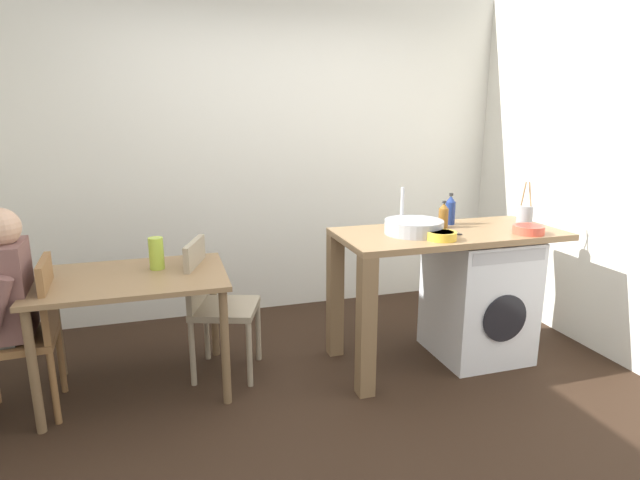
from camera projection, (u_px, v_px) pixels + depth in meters
name	position (u px, v px, depth m)	size (l,w,h in m)	color
ground_plane	(326.00, 409.00, 2.98)	(5.46, 5.46, 0.00)	black
wall_back	(263.00, 154.00, 4.28)	(4.60, 0.10, 2.70)	silver
dining_table	(133.00, 291.00, 3.06)	(1.10, 0.76, 0.74)	olive
chair_person_seat	(30.00, 329.00, 2.85)	(0.43, 0.43, 0.90)	olive
chair_opposite	(214.00, 300.00, 3.30)	(0.51, 0.51, 0.90)	gray
kitchen_counter	(419.00, 256.00, 3.37)	(1.50, 0.68, 0.92)	olive
washing_machine	(478.00, 297.00, 3.58)	(0.60, 0.61, 0.86)	silver
sink_basin	(414.00, 227.00, 3.30)	(0.38, 0.38, 0.09)	#9EA0A5
tap	(402.00, 208.00, 3.45)	(0.02, 0.02, 0.28)	#B2B2B7
bottle_tall_green	(443.00, 216.00, 3.47)	(0.07, 0.07, 0.19)	brown
bottle_squat_brown	(450.00, 210.00, 3.57)	(0.07, 0.07, 0.22)	navy
mixing_bowl	(441.00, 235.00, 3.15)	(0.19, 0.19, 0.05)	gold
utensil_crock	(525.00, 214.00, 3.60)	(0.11, 0.11, 0.30)	gray
colander	(528.00, 229.00, 3.31)	(0.20, 0.20, 0.06)	#D84C38
vase	(156.00, 253.00, 3.15)	(0.09, 0.09, 0.20)	#A8C63D
scissors	(450.00, 234.00, 3.28)	(0.15, 0.06, 0.01)	#B2B2B7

